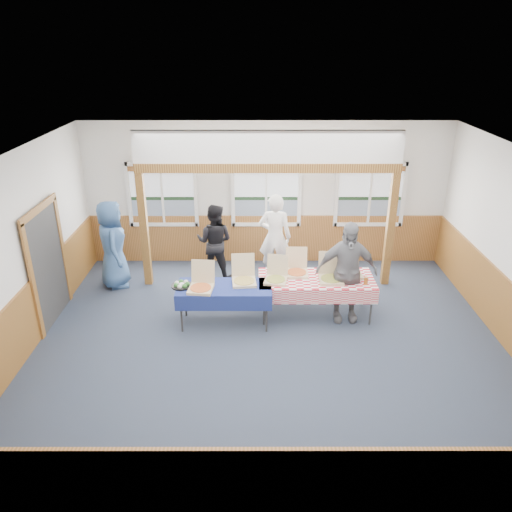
{
  "coord_description": "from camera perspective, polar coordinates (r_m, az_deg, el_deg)",
  "views": [
    {
      "loc": [
        -0.24,
        -7.18,
        4.79
      ],
      "look_at": [
        -0.23,
        1.0,
        1.2
      ],
      "focal_mm": 35.0,
      "sensor_mm": 36.0,
      "label": 1
    }
  ],
  "objects": [
    {
      "name": "post_right",
      "position": [
        10.5,
        15.07,
        2.87
      ],
      "size": [
        0.15,
        0.15,
        2.4
      ],
      "primitive_type": "cube",
      "color": "#552F13",
      "rests_on": "floor"
    },
    {
      "name": "wainscot_back",
      "position": [
        11.47,
        1.13,
        2.02
      ],
      "size": [
        7.98,
        0.05,
        1.1
      ],
      "primitive_type": "cube",
      "color": "brown",
      "rests_on": "floor"
    },
    {
      "name": "person_grey",
      "position": [
        9.06,
        10.28,
        -1.81
      ],
      "size": [
        1.12,
        0.48,
        1.89
      ],
      "primitive_type": "imported",
      "rotation": [
        0.0,
        0.0,
        0.02
      ],
      "color": "slate",
      "rests_on": "floor"
    },
    {
      "name": "pizza_box_d",
      "position": [
        9.29,
        4.66,
        -1.65
      ],
      "size": [
        0.42,
        0.5,
        0.44
      ],
      "rotation": [
        0.0,
        0.0,
        -0.03
      ],
      "color": "#CFB98A",
      "rests_on": "table_right"
    },
    {
      "name": "veggie_tray",
      "position": [
        8.91,
        -8.49,
        -3.28
      ],
      "size": [
        0.37,
        0.37,
        0.09
      ],
      "color": "black",
      "rests_on": "table_left"
    },
    {
      "name": "woman_black",
      "position": [
        10.6,
        -4.75,
        1.64
      ],
      "size": [
        0.92,
        0.79,
        1.64
      ],
      "primitive_type": "imported",
      "rotation": [
        0.0,
        0.0,
        2.91
      ],
      "color": "black",
      "rests_on": "floor"
    },
    {
      "name": "pizza_box_e",
      "position": [
        9.12,
        8.55,
        -2.35
      ],
      "size": [
        0.43,
        0.52,
        0.46
      ],
      "rotation": [
        0.0,
        0.0,
        -0.02
      ],
      "color": "#CFB98A",
      "rests_on": "table_right"
    },
    {
      "name": "pizza_box_c",
      "position": [
        9.0,
        2.3,
        -2.46
      ],
      "size": [
        0.46,
        0.53,
        0.42
      ],
      "rotation": [
        0.0,
        0.0,
        -0.18
      ],
      "color": "#CFB98A",
      "rests_on": "table_right"
    },
    {
      "name": "ceiling",
      "position": [
        7.36,
        1.82,
        11.21
      ],
      "size": [
        8.0,
        8.0,
        0.0
      ],
      "primitive_type": "plane",
      "rotation": [
        3.14,
        0.0,
        0.0
      ],
      "color": "white",
      "rests_on": "wall_back"
    },
    {
      "name": "post_left",
      "position": [
        10.39,
        -12.65,
        2.9
      ],
      "size": [
        0.15,
        0.15,
        2.4
      ],
      "primitive_type": "cube",
      "color": "#552F13",
      "rests_on": "floor"
    },
    {
      "name": "wall_front",
      "position": [
        4.88,
        2.86,
        -17.19
      ],
      "size": [
        8.0,
        0.0,
        8.0
      ],
      "primitive_type": "plane",
      "rotation": [
        -1.57,
        0.0,
        0.0
      ],
      "color": "silver",
      "rests_on": "floor"
    },
    {
      "name": "wall_left",
      "position": [
        8.71,
        -25.64,
        -0.23
      ],
      "size": [
        0.0,
        8.0,
        8.0
      ],
      "primitive_type": "plane",
      "rotation": [
        1.57,
        0.0,
        1.57
      ],
      "color": "silver",
      "rests_on": "floor"
    },
    {
      "name": "cased_opening",
      "position": [
        9.65,
        -22.74,
        -1.05
      ],
      "size": [
        0.06,
        1.3,
        2.1
      ],
      "primitive_type": "cube",
      "color": "#2F2F2F",
      "rests_on": "wall_left"
    },
    {
      "name": "window_left",
      "position": [
        11.28,
        -10.68,
        7.28
      ],
      "size": [
        1.56,
        0.1,
        1.46
      ],
      "color": "white",
      "rests_on": "wall_back"
    },
    {
      "name": "wall_back",
      "position": [
        11.15,
        1.17,
        7.08
      ],
      "size": [
        8.0,
        0.0,
        8.0
      ],
      "primitive_type": "plane",
      "rotation": [
        1.57,
        0.0,
        0.0
      ],
      "color": "silver",
      "rests_on": "floor"
    },
    {
      "name": "floor",
      "position": [
        8.64,
        1.54,
        -9.99
      ],
      "size": [
        8.0,
        8.0,
        0.0
      ],
      "primitive_type": "plane",
      "color": "#293243",
      "rests_on": "ground"
    },
    {
      "name": "man_blue",
      "position": [
        10.58,
        -16.08,
        1.28
      ],
      "size": [
        0.82,
        1.03,
        1.84
      ],
      "primitive_type": "imported",
      "rotation": [
        0.0,
        0.0,
        1.86
      ],
      "color": "#3A5F92",
      "rests_on": "floor"
    },
    {
      "name": "pizza_box_f",
      "position": [
        9.38,
        10.76,
        -1.76
      ],
      "size": [
        0.43,
        0.51,
        0.43
      ],
      "rotation": [
        0.0,
        0.0,
        0.08
      ],
      "color": "#CFB98A",
      "rests_on": "table_right"
    },
    {
      "name": "table_right",
      "position": [
        9.2,
        6.9,
        -2.82
      ],
      "size": [
        2.22,
        1.25,
        0.76
      ],
      "rotation": [
        0.0,
        0.0,
        0.16
      ],
      "color": "#2F2F2F",
      "rests_on": "floor"
    },
    {
      "name": "cross_beam",
      "position": [
        9.76,
        1.36,
        10.07
      ],
      "size": [
        5.15,
        0.18,
        0.18
      ],
      "primitive_type": "cube",
      "color": "#552F13",
      "rests_on": "post_left"
    },
    {
      "name": "woman_white",
      "position": [
        10.51,
        2.18,
        2.19
      ],
      "size": [
        0.74,
        0.54,
        1.88
      ],
      "primitive_type": "imported",
      "rotation": [
        0.0,
        0.0,
        3.0
      ],
      "color": "white",
      "rests_on": "floor"
    },
    {
      "name": "wainscot_right",
      "position": [
        9.34,
        26.91,
        -6.1
      ],
      "size": [
        0.05,
        6.98,
        1.1
      ],
      "primitive_type": "cube",
      "color": "brown",
      "rests_on": "floor"
    },
    {
      "name": "table_left",
      "position": [
        8.87,
        -3.64,
        -3.85
      ],
      "size": [
        1.81,
        1.18,
        0.76
      ],
      "rotation": [
        0.0,
        0.0,
        0.27
      ],
      "color": "#2F2F2F",
      "rests_on": "floor"
    },
    {
      "name": "wainscot_front",
      "position": [
        5.64,
        2.61,
        -25.11
      ],
      "size": [
        7.98,
        0.05,
        1.1
      ],
      "primitive_type": "cube",
      "color": "brown",
      "rests_on": "floor"
    },
    {
      "name": "window_mid",
      "position": [
        11.09,
        1.18,
        7.41
      ],
      "size": [
        1.56,
        0.1,
        1.46
      ],
      "color": "white",
      "rests_on": "wall_back"
    },
    {
      "name": "pizza_box_b",
      "position": [
        8.94,
        -1.39,
        -2.63
      ],
      "size": [
        0.46,
        0.55,
        0.46
      ],
      "rotation": [
        0.0,
        0.0,
        0.09
      ],
      "color": "#CFB98A",
      "rests_on": "table_left"
    },
    {
      "name": "drink_glass",
      "position": [
        9.07,
        12.46,
        -2.76
      ],
      "size": [
        0.07,
        0.07,
        0.15
      ],
      "primitive_type": "cylinder",
      "color": "#9E531A",
      "rests_on": "table_right"
    },
    {
      "name": "pizza_box_a",
      "position": [
        8.75,
        -6.29,
        -3.4
      ],
      "size": [
        0.47,
        0.55,
        0.45
      ],
      "rotation": [
        0.0,
        0.0,
        -0.11
      ],
      "color": "#CFB98A",
      "rests_on": "table_left"
    },
    {
      "name": "window_right",
      "position": [
        11.37,
        12.94,
        7.23
      ],
      "size": [
        1.56,
        0.1,
        1.46
      ],
      "color": "white",
      "rests_on": "wall_back"
    },
    {
      "name": "wainscot_left",
      "position": [
        9.14,
        -24.34,
        -6.26
      ],
      "size": [
        0.05,
        6.98,
        1.1
      ],
      "primitive_type": "cube",
      "color": "brown",
      "rests_on": "floor"
    }
  ]
}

